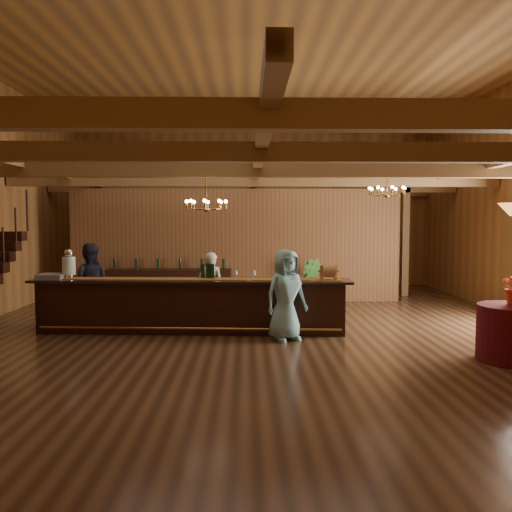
{
  "coord_description": "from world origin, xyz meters",
  "views": [
    {
      "loc": [
        -0.21,
        -10.21,
        2.22
      ],
      "look_at": [
        -0.01,
        0.53,
        1.47
      ],
      "focal_mm": 35.0,
      "sensor_mm": 36.0,
      "label": 1
    }
  ],
  "objects_px": {
    "guest": "(286,295)",
    "backbar_shelf": "(170,286)",
    "raffle_drum": "(328,271)",
    "tasting_bar": "(191,305)",
    "beverage_dispenser": "(69,264)",
    "bartender": "(211,288)",
    "chandelier_right": "(387,191)",
    "round_table": "(511,333)",
    "chandelier_left": "(206,204)",
    "floor_plant": "(309,281)",
    "staff_second": "(89,284)"
  },
  "relations": [
    {
      "from": "guest",
      "to": "backbar_shelf",
      "type": "bearing_deg",
      "value": 97.09
    },
    {
      "from": "raffle_drum",
      "to": "tasting_bar",
      "type": "bearing_deg",
      "value": 175.4
    },
    {
      "from": "beverage_dispenser",
      "to": "bartender",
      "type": "xyz_separation_m",
      "value": [
        2.83,
        0.55,
        -0.57
      ]
    },
    {
      "from": "backbar_shelf",
      "to": "chandelier_right",
      "type": "distance_m",
      "value": 6.2
    },
    {
      "from": "chandelier_right",
      "to": "backbar_shelf",
      "type": "bearing_deg",
      "value": 153.81
    },
    {
      "from": "round_table",
      "to": "chandelier_left",
      "type": "bearing_deg",
      "value": 157.5
    },
    {
      "from": "tasting_bar",
      "to": "chandelier_right",
      "type": "relative_size",
      "value": 8.0
    },
    {
      "from": "tasting_bar",
      "to": "chandelier_left",
      "type": "height_order",
      "value": "chandelier_left"
    },
    {
      "from": "bartender",
      "to": "chandelier_right",
      "type": "bearing_deg",
      "value": -160.99
    },
    {
      "from": "raffle_drum",
      "to": "guest",
      "type": "bearing_deg",
      "value": -149.89
    },
    {
      "from": "round_table",
      "to": "chandelier_left",
      "type": "relative_size",
      "value": 1.27
    },
    {
      "from": "chandelier_right",
      "to": "chandelier_left",
      "type": "bearing_deg",
      "value": -164.24
    },
    {
      "from": "raffle_drum",
      "to": "backbar_shelf",
      "type": "height_order",
      "value": "raffle_drum"
    },
    {
      "from": "bartender",
      "to": "floor_plant",
      "type": "distance_m",
      "value": 3.55
    },
    {
      "from": "tasting_bar",
      "to": "round_table",
      "type": "distance_m",
      "value": 5.74
    },
    {
      "from": "tasting_bar",
      "to": "chandelier_right",
      "type": "xyz_separation_m",
      "value": [
        4.17,
        0.93,
        2.34
      ]
    },
    {
      "from": "chandelier_left",
      "to": "raffle_drum",
      "type": "bearing_deg",
      "value": -1.61
    },
    {
      "from": "beverage_dispenser",
      "to": "chandelier_left",
      "type": "xyz_separation_m",
      "value": [
        2.82,
        -0.36,
        1.2
      ]
    },
    {
      "from": "guest",
      "to": "floor_plant",
      "type": "bearing_deg",
      "value": 50.28
    },
    {
      "from": "staff_second",
      "to": "floor_plant",
      "type": "relative_size",
      "value": 1.42
    },
    {
      "from": "beverage_dispenser",
      "to": "chandelier_left",
      "type": "distance_m",
      "value": 3.08
    },
    {
      "from": "chandelier_right",
      "to": "bartender",
      "type": "bearing_deg",
      "value": -177.42
    },
    {
      "from": "beverage_dispenser",
      "to": "backbar_shelf",
      "type": "relative_size",
      "value": 0.18
    },
    {
      "from": "chandelier_left",
      "to": "backbar_shelf",
      "type": "bearing_deg",
      "value": 109.66
    },
    {
      "from": "chandelier_right",
      "to": "floor_plant",
      "type": "xyz_separation_m",
      "value": [
        -1.39,
        2.41,
        -2.26
      ]
    },
    {
      "from": "raffle_drum",
      "to": "chandelier_right",
      "type": "xyz_separation_m",
      "value": [
        1.45,
        1.15,
        1.64
      ]
    },
    {
      "from": "staff_second",
      "to": "bartender",
      "type": "bearing_deg",
      "value": 169.97
    },
    {
      "from": "backbar_shelf",
      "to": "bartender",
      "type": "distance_m",
      "value": 3.01
    },
    {
      "from": "backbar_shelf",
      "to": "floor_plant",
      "type": "xyz_separation_m",
      "value": [
        3.74,
        -0.12,
        0.15
      ]
    },
    {
      "from": "beverage_dispenser",
      "to": "bartender",
      "type": "distance_m",
      "value": 2.94
    },
    {
      "from": "guest",
      "to": "floor_plant",
      "type": "relative_size",
      "value": 1.38
    },
    {
      "from": "floor_plant",
      "to": "backbar_shelf",
      "type": "bearing_deg",
      "value": 178.23
    },
    {
      "from": "backbar_shelf",
      "to": "chandelier_left",
      "type": "relative_size",
      "value": 4.09
    },
    {
      "from": "round_table",
      "to": "guest",
      "type": "height_order",
      "value": "guest"
    },
    {
      "from": "floor_plant",
      "to": "chandelier_left",
      "type": "bearing_deg",
      "value": -125.08
    },
    {
      "from": "beverage_dispenser",
      "to": "guest",
      "type": "relative_size",
      "value": 0.35
    },
    {
      "from": "chandelier_left",
      "to": "floor_plant",
      "type": "relative_size",
      "value": 0.66
    },
    {
      "from": "tasting_bar",
      "to": "floor_plant",
      "type": "xyz_separation_m",
      "value": [
        2.78,
        3.34,
        0.08
      ]
    },
    {
      "from": "round_table",
      "to": "guest",
      "type": "xyz_separation_m",
      "value": [
        -3.46,
        1.48,
        0.41
      ]
    },
    {
      "from": "beverage_dispenser",
      "to": "backbar_shelf",
      "type": "xyz_separation_m",
      "value": [
        1.53,
        3.25,
        -0.88
      ]
    },
    {
      "from": "beverage_dispenser",
      "to": "staff_second",
      "type": "bearing_deg",
      "value": 65.9
    },
    {
      "from": "tasting_bar",
      "to": "chandelier_right",
      "type": "distance_m",
      "value": 4.87
    },
    {
      "from": "backbar_shelf",
      "to": "chandelier_left",
      "type": "bearing_deg",
      "value": -69.16
    },
    {
      "from": "backbar_shelf",
      "to": "chandelier_left",
      "type": "height_order",
      "value": "chandelier_left"
    },
    {
      "from": "chandelier_right",
      "to": "bartender",
      "type": "distance_m",
      "value": 4.36
    },
    {
      "from": "beverage_dispenser",
      "to": "round_table",
      "type": "bearing_deg",
      "value": -17.25
    },
    {
      "from": "floor_plant",
      "to": "round_table",
      "type": "bearing_deg",
      "value": -65.59
    },
    {
      "from": "backbar_shelf",
      "to": "round_table",
      "type": "relative_size",
      "value": 3.21
    },
    {
      "from": "chandelier_left",
      "to": "floor_plant",
      "type": "bearing_deg",
      "value": 54.92
    },
    {
      "from": "bartender",
      "to": "staff_second",
      "type": "distance_m",
      "value": 2.6
    }
  ]
}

